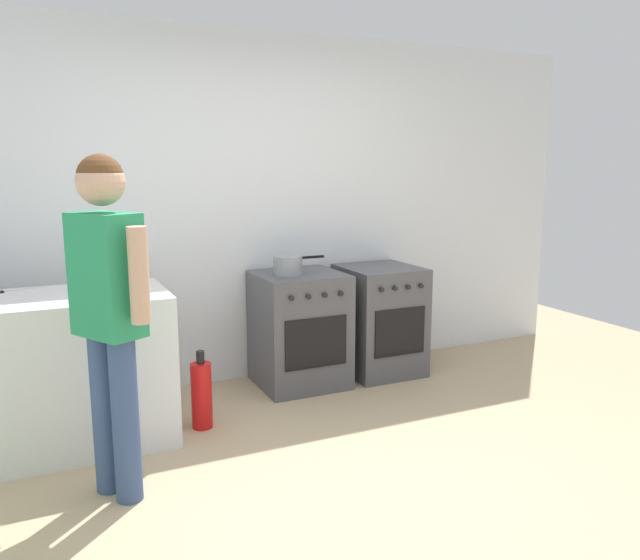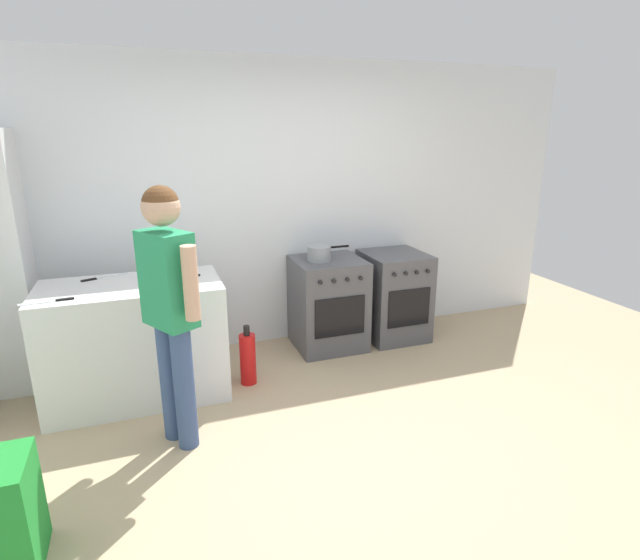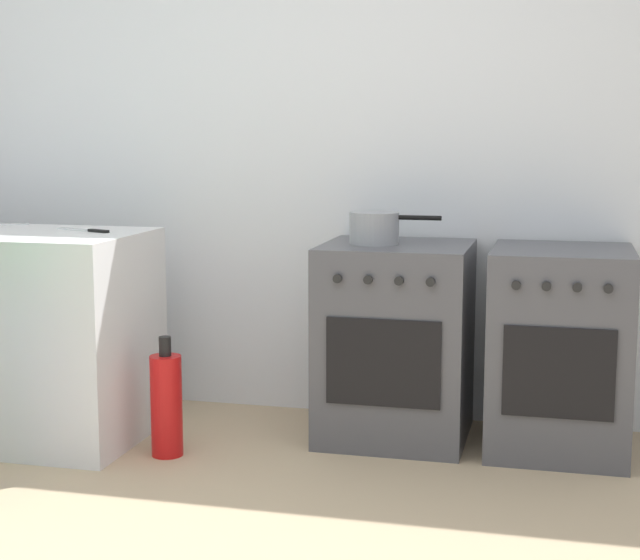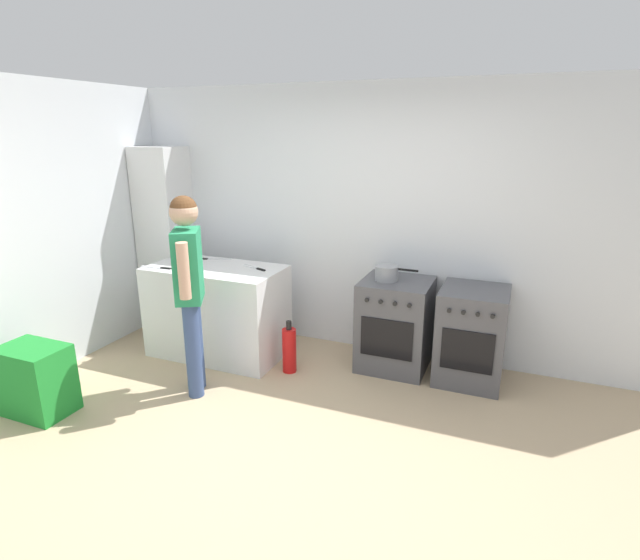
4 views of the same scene
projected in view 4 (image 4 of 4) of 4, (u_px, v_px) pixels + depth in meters
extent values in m
plane|color=tan|center=(289.00, 451.00, 3.51)|extent=(8.00, 8.00, 0.00)
cube|color=silver|center=(373.00, 223.00, 4.86)|extent=(6.00, 0.10, 2.60)
cube|color=silver|center=(42.00, 232.00, 4.43)|extent=(0.10, 3.10, 2.60)
cube|color=silver|center=(218.00, 311.00, 4.93)|extent=(1.30, 0.70, 0.90)
cube|color=#4C4C51|center=(395.00, 324.00, 4.66)|extent=(0.63, 0.60, 0.85)
cube|color=black|center=(386.00, 339.00, 4.40)|extent=(0.47, 0.01, 0.36)
cylinder|color=black|center=(378.00, 283.00, 4.48)|extent=(0.20, 0.20, 0.01)
cylinder|color=black|center=(409.00, 287.00, 4.38)|extent=(0.20, 0.20, 0.01)
cylinder|color=black|center=(385.00, 276.00, 4.70)|extent=(0.20, 0.20, 0.01)
cylinder|color=black|center=(415.00, 279.00, 4.59)|extent=(0.20, 0.20, 0.01)
cylinder|color=black|center=(367.00, 300.00, 4.36)|extent=(0.04, 0.02, 0.04)
cylinder|color=black|center=(381.00, 302.00, 4.31)|extent=(0.04, 0.02, 0.04)
cylinder|color=black|center=(395.00, 304.00, 4.27)|extent=(0.04, 0.02, 0.04)
cylinder|color=black|center=(409.00, 306.00, 4.22)|extent=(0.04, 0.02, 0.04)
cube|color=#4C4C51|center=(471.00, 335.00, 4.41)|extent=(0.57, 0.60, 0.85)
cube|color=black|center=(467.00, 351.00, 4.15)|extent=(0.43, 0.01, 0.36)
cylinder|color=black|center=(459.00, 292.00, 4.23)|extent=(0.18, 0.18, 0.01)
cylinder|color=black|center=(490.00, 296.00, 4.14)|extent=(0.18, 0.18, 0.01)
cylinder|color=black|center=(462.00, 284.00, 4.44)|extent=(0.18, 0.18, 0.01)
cylinder|color=black|center=(492.00, 288.00, 4.35)|extent=(0.18, 0.18, 0.01)
cylinder|color=black|center=(449.00, 311.00, 4.10)|extent=(0.04, 0.02, 0.04)
cylinder|color=black|center=(463.00, 313.00, 4.06)|extent=(0.04, 0.02, 0.04)
cylinder|color=black|center=(478.00, 314.00, 4.02)|extent=(0.04, 0.02, 0.04)
cylinder|color=black|center=(493.00, 316.00, 3.98)|extent=(0.04, 0.02, 0.04)
cylinder|color=gray|center=(387.00, 273.00, 4.54)|extent=(0.21, 0.21, 0.14)
cylinder|color=black|center=(408.00, 270.00, 4.45)|extent=(0.18, 0.02, 0.02)
cube|color=silver|center=(219.00, 259.00, 5.08)|extent=(0.24, 0.12, 0.01)
cube|color=black|center=(202.00, 259.00, 5.09)|extent=(0.11, 0.06, 0.01)
cube|color=silver|center=(151.00, 267.00, 4.79)|extent=(0.22, 0.05, 0.01)
cube|color=black|center=(166.00, 268.00, 4.74)|extent=(0.11, 0.03, 0.01)
cube|color=silver|center=(251.00, 267.00, 4.80)|extent=(0.20, 0.11, 0.01)
cube|color=black|center=(261.00, 269.00, 4.70)|extent=(0.11, 0.07, 0.01)
cylinder|color=#384C7A|center=(193.00, 351.00, 4.13)|extent=(0.13, 0.13, 0.83)
cylinder|color=#384C7A|center=(195.00, 343.00, 4.28)|extent=(0.13, 0.13, 0.83)
cube|color=#268C59|center=(188.00, 266.00, 4.00)|extent=(0.34, 0.39, 0.59)
cylinder|color=tan|center=(184.00, 271.00, 3.77)|extent=(0.09, 0.09, 0.44)
cylinder|color=tan|center=(191.00, 256.00, 4.22)|extent=(0.09, 0.09, 0.44)
sphere|color=tan|center=(184.00, 212.00, 3.88)|extent=(0.22, 0.22, 0.22)
sphere|color=brown|center=(183.00, 209.00, 3.87)|extent=(0.21, 0.21, 0.21)
cylinder|color=red|center=(289.00, 350.00, 4.61)|extent=(0.13, 0.13, 0.42)
cylinder|color=black|center=(289.00, 325.00, 4.54)|extent=(0.05, 0.05, 0.08)
cube|color=#1E842D|center=(39.00, 396.00, 3.96)|extent=(0.52, 0.36, 0.28)
cube|color=#1E842D|center=(33.00, 364.00, 3.88)|extent=(0.52, 0.36, 0.28)
cube|color=silver|center=(166.00, 239.00, 5.54)|extent=(0.48, 0.44, 2.00)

